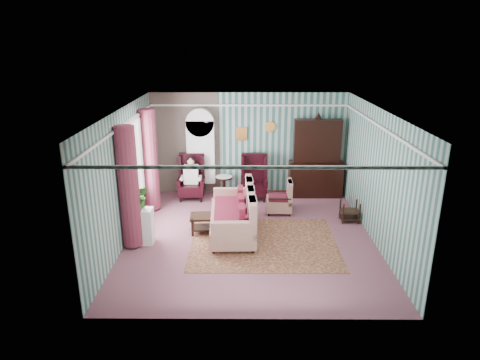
{
  "coord_description": "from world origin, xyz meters",
  "views": [
    {
      "loc": [
        -0.17,
        -8.84,
        4.31
      ],
      "look_at": [
        -0.23,
        0.6,
        1.17
      ],
      "focal_mm": 32.0,
      "sensor_mm": 36.0,
      "label": 1
    }
  ],
  "objects_px": {
    "bookcase": "(201,157)",
    "coffee_table": "(211,224)",
    "dresser_hutch": "(317,156)",
    "sofa": "(232,210)",
    "wingback_right": "(254,178)",
    "nest_table": "(350,211)",
    "seated_woman": "(191,179)",
    "wingback_left": "(191,177)",
    "round_side_table": "(224,187)",
    "plant_stand": "(141,226)",
    "floral_armchair": "(279,195)"
  },
  "relations": [
    {
      "from": "bookcase",
      "to": "coffee_table",
      "type": "height_order",
      "value": "bookcase"
    },
    {
      "from": "bookcase",
      "to": "coffee_table",
      "type": "xyz_separation_m",
      "value": [
        0.44,
        -2.58,
        -0.91
      ]
    },
    {
      "from": "nest_table",
      "to": "coffee_table",
      "type": "xyz_separation_m",
      "value": [
        -3.38,
        -0.64,
        -0.06
      ]
    },
    {
      "from": "seated_woman",
      "to": "sofa",
      "type": "height_order",
      "value": "seated_woman"
    },
    {
      "from": "plant_stand",
      "to": "coffee_table",
      "type": "height_order",
      "value": "plant_stand"
    },
    {
      "from": "wingback_left",
      "to": "plant_stand",
      "type": "height_order",
      "value": "wingback_left"
    },
    {
      "from": "dresser_hutch",
      "to": "round_side_table",
      "type": "xyz_separation_m",
      "value": [
        -2.6,
        -0.12,
        -0.88
      ]
    },
    {
      "from": "nest_table",
      "to": "sofa",
      "type": "xyz_separation_m",
      "value": [
        -2.87,
        -0.7,
        0.3
      ]
    },
    {
      "from": "dresser_hutch",
      "to": "seated_woman",
      "type": "bearing_deg",
      "value": -175.59
    },
    {
      "from": "wingback_left",
      "to": "plant_stand",
      "type": "xyz_separation_m",
      "value": [
        -0.8,
        -2.75,
        -0.22
      ]
    },
    {
      "from": "dresser_hutch",
      "to": "wingback_right",
      "type": "xyz_separation_m",
      "value": [
        -1.75,
        -0.27,
        -0.55
      ]
    },
    {
      "from": "wingback_left",
      "to": "plant_stand",
      "type": "relative_size",
      "value": 1.56
    },
    {
      "from": "wingback_right",
      "to": "sofa",
      "type": "xyz_separation_m",
      "value": [
        -0.55,
        -2.25,
        -0.06
      ]
    },
    {
      "from": "dresser_hutch",
      "to": "floral_armchair",
      "type": "distance_m",
      "value": 1.83
    },
    {
      "from": "wingback_left",
      "to": "dresser_hutch",
      "type": "bearing_deg",
      "value": 4.41
    },
    {
      "from": "bookcase",
      "to": "nest_table",
      "type": "distance_m",
      "value": 4.37
    },
    {
      "from": "sofa",
      "to": "coffee_table",
      "type": "distance_m",
      "value": 0.63
    },
    {
      "from": "wingback_right",
      "to": "plant_stand",
      "type": "height_order",
      "value": "wingback_right"
    },
    {
      "from": "bookcase",
      "to": "plant_stand",
      "type": "height_order",
      "value": "bookcase"
    },
    {
      "from": "wingback_left",
      "to": "wingback_right",
      "type": "xyz_separation_m",
      "value": [
        1.75,
        0.0,
        0.0
      ]
    },
    {
      "from": "sofa",
      "to": "dresser_hutch",
      "type": "bearing_deg",
      "value": -44.53
    },
    {
      "from": "wingback_left",
      "to": "nest_table",
      "type": "distance_m",
      "value": 4.37
    },
    {
      "from": "wingback_left",
      "to": "sofa",
      "type": "relative_size",
      "value": 0.56
    },
    {
      "from": "wingback_left",
      "to": "coffee_table",
      "type": "distance_m",
      "value": 2.33
    },
    {
      "from": "wingback_left",
      "to": "sofa",
      "type": "distance_m",
      "value": 2.55
    },
    {
      "from": "bookcase",
      "to": "coffee_table",
      "type": "distance_m",
      "value": 2.77
    },
    {
      "from": "dresser_hutch",
      "to": "round_side_table",
      "type": "relative_size",
      "value": 3.93
    },
    {
      "from": "nest_table",
      "to": "wingback_right",
      "type": "bearing_deg",
      "value": 146.25
    },
    {
      "from": "wingback_right",
      "to": "nest_table",
      "type": "height_order",
      "value": "wingback_right"
    },
    {
      "from": "round_side_table",
      "to": "seated_woman",
      "type": "bearing_deg",
      "value": -170.54
    },
    {
      "from": "dresser_hutch",
      "to": "sofa",
      "type": "relative_size",
      "value": 1.06
    },
    {
      "from": "seated_woman",
      "to": "round_side_table",
      "type": "height_order",
      "value": "seated_woman"
    },
    {
      "from": "seated_woman",
      "to": "coffee_table",
      "type": "relative_size",
      "value": 1.26
    },
    {
      "from": "bookcase",
      "to": "wingback_right",
      "type": "xyz_separation_m",
      "value": [
        1.5,
        -0.39,
        -0.5
      ]
    },
    {
      "from": "dresser_hutch",
      "to": "nest_table",
      "type": "height_order",
      "value": "dresser_hutch"
    },
    {
      "from": "wingback_right",
      "to": "coffee_table",
      "type": "relative_size",
      "value": 1.34
    },
    {
      "from": "sofa",
      "to": "coffee_table",
      "type": "height_order",
      "value": "sofa"
    },
    {
      "from": "dresser_hutch",
      "to": "wingback_left",
      "type": "distance_m",
      "value": 3.55
    },
    {
      "from": "round_side_table",
      "to": "wingback_right",
      "type": "bearing_deg",
      "value": -10.01
    },
    {
      "from": "wingback_right",
      "to": "floral_armchair",
      "type": "height_order",
      "value": "wingback_right"
    },
    {
      "from": "round_side_table",
      "to": "coffee_table",
      "type": "distance_m",
      "value": 2.35
    },
    {
      "from": "round_side_table",
      "to": "nest_table",
      "type": "relative_size",
      "value": 1.11
    },
    {
      "from": "seated_woman",
      "to": "coffee_table",
      "type": "xyz_separation_m",
      "value": [
        0.69,
        -2.19,
        -0.38
      ]
    },
    {
      "from": "nest_table",
      "to": "coffee_table",
      "type": "distance_m",
      "value": 3.44
    },
    {
      "from": "bookcase",
      "to": "plant_stand",
      "type": "relative_size",
      "value": 2.8
    },
    {
      "from": "dresser_hutch",
      "to": "coffee_table",
      "type": "relative_size",
      "value": 2.52
    },
    {
      "from": "sofa",
      "to": "seated_woman",
      "type": "bearing_deg",
      "value": 25.93
    },
    {
      "from": "seated_woman",
      "to": "round_side_table",
      "type": "distance_m",
      "value": 0.96
    },
    {
      "from": "nest_table",
      "to": "floral_armchair",
      "type": "bearing_deg",
      "value": 161.53
    },
    {
      "from": "wingback_right",
      "to": "round_side_table",
      "type": "height_order",
      "value": "wingback_right"
    }
  ]
}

